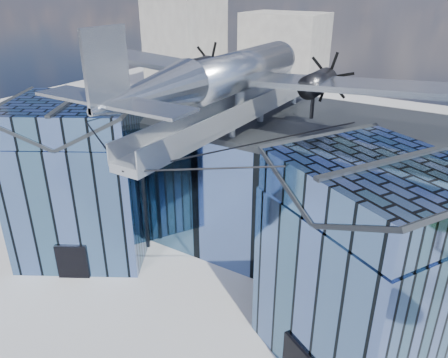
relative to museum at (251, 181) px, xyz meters
The scene contains 3 objects.
ground_plane 8.03m from the museum, 90.00° to the right, with size 120.00×120.00×0.00m, color gray.
museum is the anchor object (origin of this frame).
bg_towers 44.92m from the museum, 88.14° to the left, with size 77.00×24.50×26.00m.
Camera 1 is at (13.91, -20.42, 19.30)m, focal length 35.00 mm.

